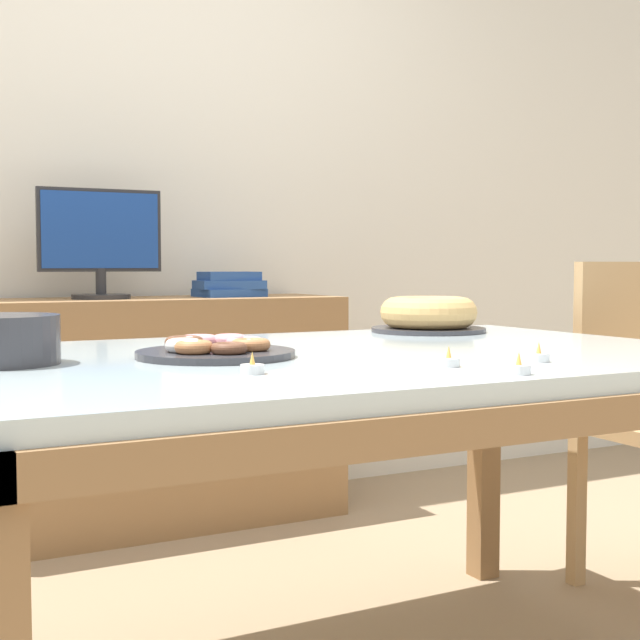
# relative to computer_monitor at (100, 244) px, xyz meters

# --- Properties ---
(wall_back) EXTENTS (8.00, 0.10, 2.60)m
(wall_back) POSITION_rel_computer_monitor_xyz_m (0.14, 0.30, 0.30)
(wall_back) COLOR silver
(wall_back) RESTS_ON ground
(dining_table) EXTENTS (1.63, 1.10, 0.75)m
(dining_table) POSITION_rel_computer_monitor_xyz_m (0.14, -1.46, -0.34)
(dining_table) COLOR silver
(dining_table) RESTS_ON ground
(sideboard) EXTENTS (1.43, 0.44, 0.81)m
(sideboard) POSITION_rel_computer_monitor_xyz_m (0.14, 0.00, -0.60)
(sideboard) COLOR olive
(sideboard) RESTS_ON ground
(computer_monitor) EXTENTS (0.42, 0.20, 0.38)m
(computer_monitor) POSITION_rel_computer_monitor_xyz_m (0.00, 0.00, 0.00)
(computer_monitor) COLOR #262628
(computer_monitor) RESTS_ON sideboard
(book_stack) EXTENTS (0.25, 0.19, 0.09)m
(book_stack) POSITION_rel_computer_monitor_xyz_m (0.47, 0.00, -0.15)
(book_stack) COLOR #23478C
(book_stack) RESTS_ON sideboard
(cake_chocolate_round) EXTENTS (0.31, 0.31, 0.09)m
(cake_chocolate_round) POSITION_rel_computer_monitor_xyz_m (0.62, -1.08, -0.21)
(cake_chocolate_round) COLOR #333338
(cake_chocolate_round) RESTS_ON dining_table
(pastry_platter) EXTENTS (0.31, 0.31, 0.04)m
(pastry_platter) POSITION_rel_computer_monitor_xyz_m (-0.13, -1.44, -0.24)
(pastry_platter) COLOR #333338
(pastry_platter) RESTS_ON dining_table
(plate_stack) EXTENTS (0.21, 0.21, 0.09)m
(plate_stack) POSITION_rel_computer_monitor_xyz_m (-0.52, -1.38, -0.21)
(plate_stack) COLOR #333338
(plate_stack) RESTS_ON dining_table
(tealight_left_edge) EXTENTS (0.04, 0.04, 0.04)m
(tealight_left_edge) POSITION_rel_computer_monitor_xyz_m (0.18, -1.78, -0.24)
(tealight_left_edge) COLOR silver
(tealight_left_edge) RESTS_ON dining_table
(tealight_right_edge) EXTENTS (0.04, 0.04, 0.04)m
(tealight_right_edge) POSITION_rel_computer_monitor_xyz_m (-0.17, -1.72, -0.24)
(tealight_right_edge) COLOR silver
(tealight_right_edge) RESTS_ON dining_table
(tealight_centre) EXTENTS (0.04, 0.04, 0.04)m
(tealight_centre) POSITION_rel_computer_monitor_xyz_m (0.37, -1.80, -0.24)
(tealight_centre) COLOR silver
(tealight_centre) RESTS_ON dining_table
(tealight_near_front) EXTENTS (0.04, 0.04, 0.04)m
(tealight_near_front) POSITION_rel_computer_monitor_xyz_m (0.21, -1.93, -0.24)
(tealight_near_front) COLOR silver
(tealight_near_front) RESTS_ON dining_table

